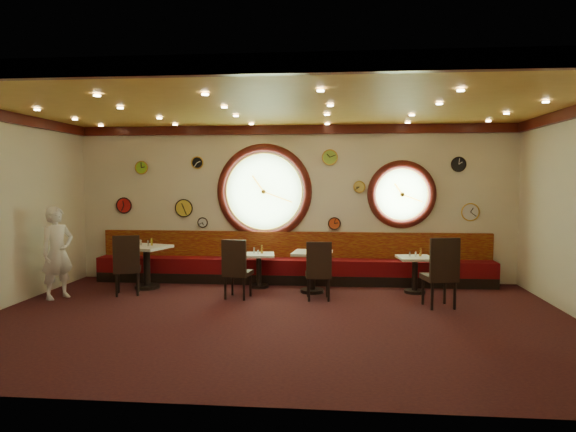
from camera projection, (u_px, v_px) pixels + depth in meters
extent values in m
cube|color=black|center=(277.00, 319.00, 7.71)|extent=(9.00, 6.00, 0.00)
cube|color=gold|center=(276.00, 104.00, 7.49)|extent=(9.00, 6.00, 0.02)
cube|color=beige|center=(293.00, 204.00, 10.58)|extent=(9.00, 0.02, 3.20)
cube|color=beige|center=(239.00, 234.00, 4.62)|extent=(9.00, 0.02, 3.20)
cube|color=#3B0E0A|center=(293.00, 130.00, 10.43)|extent=(9.00, 0.10, 0.18)
cube|color=#3B0E0A|center=(238.00, 65.00, 4.57)|extent=(9.00, 0.10, 0.18)
cube|color=black|center=(292.00, 278.00, 10.41)|extent=(8.00, 0.55, 0.20)
cube|color=#54070C|center=(292.00, 266.00, 10.39)|extent=(8.00, 0.55, 0.30)
cube|color=#5F0907|center=(293.00, 245.00, 10.58)|extent=(8.00, 0.10, 0.55)
cylinder|color=#8EC677|center=(264.00, 192.00, 10.61)|extent=(1.66, 0.02, 1.66)
torus|color=#3B0E0A|center=(264.00, 192.00, 10.60)|extent=(1.98, 0.18, 1.98)
torus|color=gold|center=(264.00, 192.00, 10.57)|extent=(1.61, 0.03, 1.61)
cylinder|color=#8EC677|center=(402.00, 194.00, 10.36)|extent=(1.10, 0.02, 1.10)
torus|color=#3B0E0A|center=(402.00, 194.00, 10.34)|extent=(1.38, 0.18, 1.38)
torus|color=gold|center=(402.00, 194.00, 10.31)|extent=(1.09, 0.03, 1.09)
cylinder|color=#C74117|center=(334.00, 224.00, 10.49)|extent=(0.24, 0.03, 0.24)
cylinder|color=black|center=(197.00, 163.00, 10.67)|extent=(0.24, 0.03, 0.24)
cylinder|color=#7ABA25|center=(142.00, 168.00, 10.78)|extent=(0.26, 0.03, 0.26)
cylinder|color=gold|center=(184.00, 208.00, 10.76)|extent=(0.36, 0.03, 0.36)
cylinder|color=white|center=(470.00, 212.00, 10.22)|extent=(0.34, 0.03, 0.34)
cylinder|color=gold|center=(359.00, 187.00, 10.39)|extent=(0.22, 0.03, 0.22)
cylinder|color=silver|center=(203.00, 222.00, 10.74)|extent=(0.20, 0.03, 0.20)
cylinder|color=red|center=(124.00, 205.00, 10.88)|extent=(0.32, 0.03, 0.32)
cylinder|color=black|center=(458.00, 164.00, 10.18)|extent=(0.28, 0.03, 0.28)
cylinder|color=#87B438|center=(330.00, 157.00, 10.41)|extent=(0.30, 0.03, 0.30)
cylinder|color=black|center=(147.00, 287.00, 9.91)|extent=(0.47, 0.47, 0.06)
cylinder|color=black|center=(147.00, 267.00, 9.89)|extent=(0.13, 0.13, 0.75)
cube|color=silver|center=(146.00, 247.00, 9.86)|extent=(0.93, 0.93, 0.05)
cylinder|color=black|center=(259.00, 286.00, 10.00)|extent=(0.38, 0.38, 0.05)
cylinder|color=black|center=(259.00, 271.00, 9.98)|extent=(0.10, 0.10, 0.60)
cube|color=silver|center=(259.00, 255.00, 9.96)|extent=(0.67, 0.67, 0.04)
cylinder|color=black|center=(312.00, 291.00, 9.55)|extent=(0.44, 0.44, 0.06)
cylinder|color=black|center=(312.00, 272.00, 9.52)|extent=(0.12, 0.12, 0.69)
cube|color=silver|center=(312.00, 253.00, 9.50)|extent=(0.76, 0.76, 0.05)
cylinder|color=black|center=(415.00, 291.00, 9.51)|extent=(0.39, 0.39, 0.05)
cylinder|color=black|center=(415.00, 275.00, 9.49)|extent=(0.11, 0.11, 0.61)
cube|color=silver|center=(415.00, 258.00, 9.46)|extent=(0.68, 0.68, 0.04)
cube|color=black|center=(127.00, 269.00, 9.35)|extent=(0.58, 0.58, 0.08)
cube|color=black|center=(126.00, 252.00, 9.13)|extent=(0.45, 0.21, 0.60)
cube|color=black|center=(238.00, 273.00, 9.08)|extent=(0.51, 0.51, 0.08)
cube|color=black|center=(234.00, 256.00, 8.87)|extent=(0.45, 0.13, 0.58)
cube|color=black|center=(318.00, 275.00, 8.96)|extent=(0.47, 0.47, 0.08)
cube|color=black|center=(319.00, 258.00, 8.75)|extent=(0.44, 0.10, 0.56)
cube|color=black|center=(439.00, 278.00, 8.42)|extent=(0.58, 0.58, 0.08)
cube|color=black|center=(445.00, 258.00, 8.18)|extent=(0.49, 0.17, 0.64)
cylinder|color=#B9B9BD|center=(141.00, 242.00, 9.95)|extent=(0.04, 0.04, 0.11)
cylinder|color=silver|center=(254.00, 250.00, 10.05)|extent=(0.04, 0.04, 0.11)
cylinder|color=silver|center=(310.00, 249.00, 9.50)|extent=(0.04, 0.04, 0.10)
cylinder|color=silver|center=(410.00, 254.00, 9.50)|extent=(0.03, 0.03, 0.09)
cylinder|color=silver|center=(148.00, 243.00, 9.82)|extent=(0.04, 0.04, 0.11)
cylinder|color=silver|center=(258.00, 252.00, 9.89)|extent=(0.03, 0.03, 0.09)
cylinder|color=silver|center=(315.00, 249.00, 9.46)|extent=(0.04, 0.04, 0.10)
cylinder|color=silver|center=(416.00, 254.00, 9.47)|extent=(0.03, 0.03, 0.10)
cylinder|color=gold|center=(152.00, 242.00, 9.91)|extent=(0.04, 0.04, 0.14)
cylinder|color=#C6882E|center=(262.00, 249.00, 9.99)|extent=(0.05, 0.05, 0.16)
cylinder|color=gold|center=(317.00, 247.00, 9.62)|extent=(0.05, 0.05, 0.16)
cylinder|color=gold|center=(420.00, 252.00, 9.52)|extent=(0.05, 0.05, 0.16)
imported|color=white|center=(57.00, 253.00, 9.01)|extent=(0.63, 0.71, 1.63)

